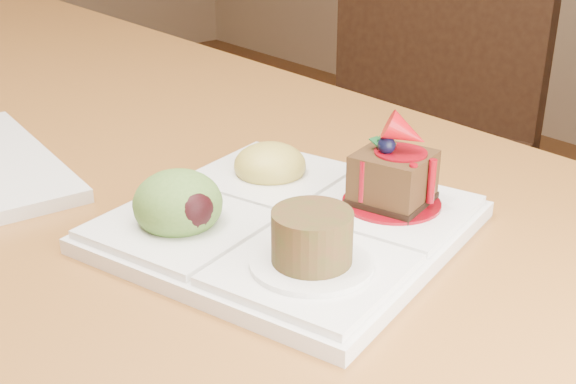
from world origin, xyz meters
TOP-DOWN VIEW (x-y plane):
  - chair_right at (0.95, -0.03)m, footprint 0.56×0.56m
  - sampler_plate at (0.19, -0.58)m, footprint 0.29×0.29m

SIDE VIEW (x-z plane):
  - chair_right at x=0.95m, z-range 0.07..1.12m
  - sampler_plate at x=0.19m, z-range 0.72..0.82m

